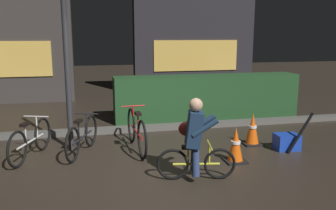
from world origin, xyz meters
TOP-DOWN VIEW (x-y plane):
  - ground_plane at (0.00, 0.00)m, footprint 40.00×40.00m
  - sidewalk_curb at (0.00, 2.20)m, footprint 12.00×0.24m
  - hedge_row at (1.80, 3.10)m, footprint 4.80×0.70m
  - storefront_left at (-3.80, 6.50)m, footprint 4.27×0.54m
  - storefront_right at (2.66, 7.20)m, footprint 4.47×0.54m
  - street_post at (-1.55, 1.20)m, footprint 0.10×0.10m
  - parked_bike_left_mid at (-2.21, 0.86)m, footprint 0.57×1.46m
  - parked_bike_center_left at (-1.33, 0.91)m, footprint 0.59×1.45m
  - parked_bike_center_right at (-0.34, 0.91)m, footprint 0.46×1.74m
  - traffic_cone_near at (1.23, -0.10)m, footprint 0.36×0.36m
  - traffic_cone_far at (1.94, 0.74)m, footprint 0.36×0.36m
  - blue_crate at (2.44, 0.30)m, footprint 0.46×0.34m
  - cyclist at (0.33, -0.65)m, footprint 1.18×0.59m
  - closed_umbrella at (2.55, 0.05)m, footprint 0.45×0.11m

SIDE VIEW (x-z plane):
  - ground_plane at x=0.00m, z-range 0.00..0.00m
  - sidewalk_curb at x=0.00m, z-range 0.00..0.12m
  - blue_crate at x=2.44m, z-range 0.00..0.30m
  - traffic_cone_near at x=1.23m, z-range -0.01..0.59m
  - traffic_cone_far at x=1.94m, z-range -0.01..0.62m
  - parked_bike_center_left at x=-1.33m, z-range -0.03..0.67m
  - parked_bike_left_mid at x=-2.21m, z-range -0.03..0.67m
  - parked_bike_center_right at x=-0.34m, z-range -0.04..0.76m
  - closed_umbrella at x=2.55m, z-range 0.00..0.77m
  - hedge_row at x=1.80m, z-range 0.00..1.12m
  - cyclist at x=0.33m, z-range 0.01..1.25m
  - street_post at x=-1.55m, z-range 0.00..2.98m
  - storefront_right at x=2.66m, z-range -0.01..3.98m
  - storefront_left at x=-3.80m, z-range -0.01..4.24m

